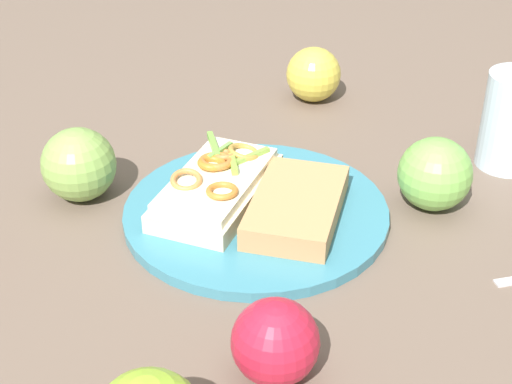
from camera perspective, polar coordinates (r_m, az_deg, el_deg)
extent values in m
plane|color=brown|center=(0.83, 0.00, -1.85)|extent=(2.00, 2.00, 0.00)
cylinder|color=teal|center=(0.82, 0.00, -1.52)|extent=(0.28, 0.28, 0.01)
cube|color=beige|center=(0.83, -2.88, 0.03)|extent=(0.14, 0.19, 0.02)
cube|color=#F3EBC5|center=(0.82, -2.91, 0.92)|extent=(0.13, 0.17, 0.01)
torus|color=#BA743C|center=(0.81, -5.13, 0.92)|extent=(0.04, 0.04, 0.02)
torus|color=#B66E23|center=(0.83, -3.25, 2.10)|extent=(0.04, 0.04, 0.01)
torus|color=#B76B29|center=(0.79, -2.50, 0.09)|extent=(0.04, 0.04, 0.01)
torus|color=#BD6B2E|center=(0.84, -2.95, 2.27)|extent=(0.05, 0.05, 0.01)
torus|color=#AC8037|center=(0.86, -0.90, 2.97)|extent=(0.05, 0.05, 0.01)
torus|color=#C06935|center=(0.85, -2.32, 2.75)|extent=(0.03, 0.03, 0.01)
cube|color=#7DA13F|center=(0.85, -0.44, 2.61)|extent=(0.04, 0.04, 0.01)
cube|color=#6EB04A|center=(0.86, -2.65, 2.99)|extent=(0.03, 0.04, 0.01)
cube|color=#6DAF3E|center=(0.87, -3.12, 3.43)|extent=(0.02, 0.05, 0.01)
cube|color=#82AA3C|center=(0.83, -1.68, 2.05)|extent=(0.01, 0.04, 0.01)
cube|color=tan|center=(0.80, 2.99, -1.06)|extent=(0.12, 0.16, 0.03)
sphere|color=#7DA24C|center=(0.86, -12.86, 1.97)|extent=(0.09, 0.09, 0.08)
sphere|color=#73AE4C|center=(0.85, 12.98, 1.30)|extent=(0.11, 0.11, 0.08)
sphere|color=gold|center=(1.06, 4.24, 8.59)|extent=(0.09, 0.09, 0.07)
sphere|color=#B81B32|center=(0.63, 1.43, -10.93)|extent=(0.08, 0.08, 0.07)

